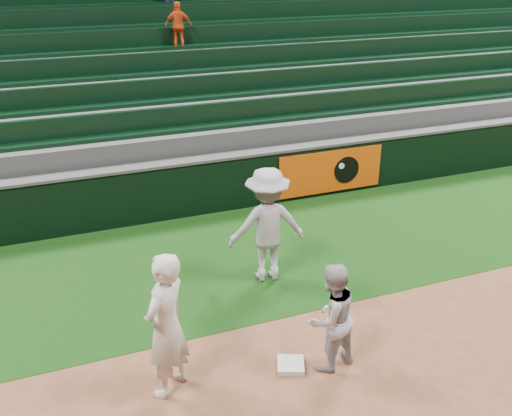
% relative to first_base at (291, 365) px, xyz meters
% --- Properties ---
extents(ground, '(70.00, 70.00, 0.00)m').
position_rel_first_base_xyz_m(ground, '(0.33, 0.20, -0.04)').
color(ground, brown).
rests_on(ground, ground).
extents(foul_grass, '(36.00, 4.20, 0.01)m').
position_rel_first_base_xyz_m(foul_grass, '(0.33, 3.20, -0.04)').
color(foul_grass, black).
rests_on(foul_grass, ground).
extents(first_base, '(0.47, 0.47, 0.08)m').
position_rel_first_base_xyz_m(first_base, '(0.00, 0.00, 0.00)').
color(first_base, white).
rests_on(first_base, ground).
extents(first_baseman, '(0.87, 0.85, 2.02)m').
position_rel_first_base_xyz_m(first_baseman, '(-1.65, 0.19, 0.97)').
color(first_baseman, silver).
rests_on(first_baseman, ground).
extents(baserunner, '(0.89, 0.77, 1.59)m').
position_rel_first_base_xyz_m(baserunner, '(0.51, -0.13, 0.75)').
color(baserunner, '#A6A8B1').
rests_on(baserunner, ground).
extents(base_coach, '(1.41, 0.92, 2.04)m').
position_rel_first_base_xyz_m(base_coach, '(0.58, 2.34, 0.99)').
color(base_coach, '#A0A3AE').
rests_on(base_coach, foul_grass).
extents(field_wall, '(36.00, 0.45, 1.25)m').
position_rel_first_base_xyz_m(field_wall, '(0.36, 5.39, 0.59)').
color(field_wall, black).
rests_on(field_wall, ground).
extents(stadium_seating, '(36.00, 5.95, 5.20)m').
position_rel_first_base_xyz_m(stadium_seating, '(0.33, 9.17, 1.66)').
color(stadium_seating, '#38393B').
rests_on(stadium_seating, ground).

